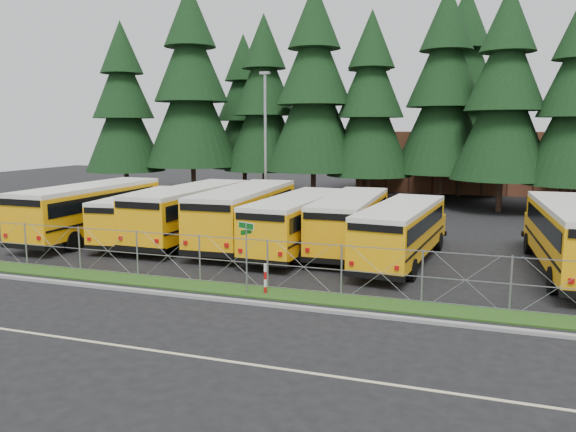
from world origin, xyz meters
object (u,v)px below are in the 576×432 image
(bus_east, at_px, (572,239))
(striped_bollard, at_px, (265,279))
(bus_3, at_px, (248,216))
(bus_6, at_px, (403,234))
(bus_2, at_px, (194,214))
(bus_4, at_px, (300,224))
(bus_1, at_px, (149,217))
(street_sign, at_px, (246,243))
(bus_0, at_px, (95,211))
(light_standard, at_px, (265,140))
(bus_5, at_px, (352,223))

(bus_east, relative_size, striped_bollard, 9.96)
(bus_3, xyz_separation_m, bus_6, (8.68, -1.78, -0.17))
(bus_2, relative_size, bus_4, 1.07)
(bus_1, xyz_separation_m, street_sign, (9.46, -8.11, 0.68))
(bus_0, xyz_separation_m, light_standard, (6.90, 9.65, 3.93))
(bus_0, relative_size, striped_bollard, 10.01)
(street_sign, xyz_separation_m, light_standard, (-5.81, 17.27, 3.47))
(bus_5, relative_size, bus_6, 1.03)
(striped_bollard, bearing_deg, bus_east, 31.55)
(light_standard, bearing_deg, bus_1, -111.73)
(bus_6, xyz_separation_m, street_sign, (-4.99, -7.16, 0.63))
(bus_5, xyz_separation_m, street_sign, (-2.09, -9.14, 0.59))
(bus_1, xyz_separation_m, bus_east, (21.71, -0.77, 0.21))
(bus_2, xyz_separation_m, street_sign, (6.91, -8.80, 0.48))
(bus_4, height_order, bus_6, bus_4)
(bus_1, distance_m, bus_4, 9.08)
(bus_4, bearing_deg, bus_5, 26.94)
(street_sign, bearing_deg, bus_1, 139.42)
(bus_3, xyz_separation_m, bus_4, (3.31, -0.93, -0.12))
(bus_5, height_order, bus_6, bus_5)
(bus_2, relative_size, bus_6, 1.10)
(bus_5, bearing_deg, bus_4, -156.17)
(bus_5, height_order, striped_bollard, bus_5)
(bus_0, xyz_separation_m, bus_4, (12.32, 0.38, -0.13))
(bus_5, distance_m, bus_east, 10.32)
(bus_6, bearing_deg, bus_1, -178.03)
(bus_east, height_order, striped_bollard, bus_east)
(bus_2, height_order, bus_east, bus_east)
(bus_6, bearing_deg, bus_4, 176.74)
(bus_2, bearing_deg, bus_6, -6.80)
(bus_1, height_order, striped_bollard, bus_1)
(street_sign, distance_m, light_standard, 18.55)
(light_standard, bearing_deg, bus_5, -45.84)
(bus_east, xyz_separation_m, street_sign, (-12.24, -7.33, 0.47))
(striped_bollard, bearing_deg, bus_6, 58.10)
(bus_1, bearing_deg, striped_bollard, -44.44)
(light_standard, bearing_deg, bus_2, -97.38)
(striped_bollard, xyz_separation_m, light_standard, (-6.48, 17.05, 4.90))
(bus_3, bearing_deg, bus_0, -174.10)
(bus_4, bearing_deg, street_sign, -84.88)
(bus_4, relative_size, bus_east, 0.93)
(bus_0, relative_size, bus_2, 1.02)
(bus_2, xyz_separation_m, bus_5, (9.00, 0.34, -0.11))
(bus_5, bearing_deg, bus_east, -10.85)
(bus_0, height_order, bus_4, bus_0)
(bus_2, xyz_separation_m, bus_east, (19.15, -1.46, 0.02))
(bus_4, distance_m, bus_6, 5.44)
(light_standard, bearing_deg, bus_4, -59.66)
(street_sign, bearing_deg, light_standard, 108.60)
(bus_0, bearing_deg, striped_bollard, -28.19)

